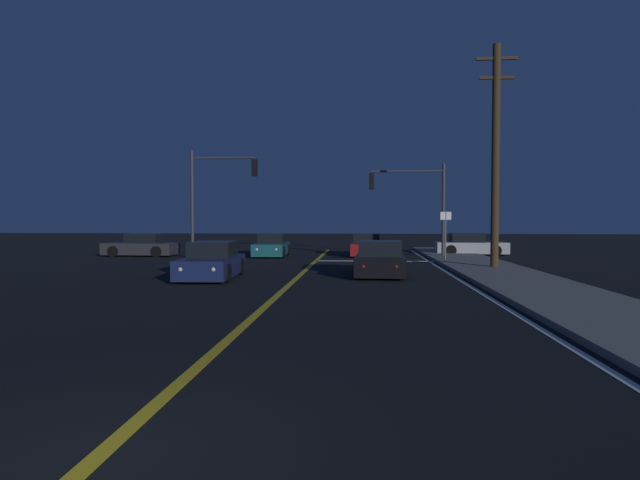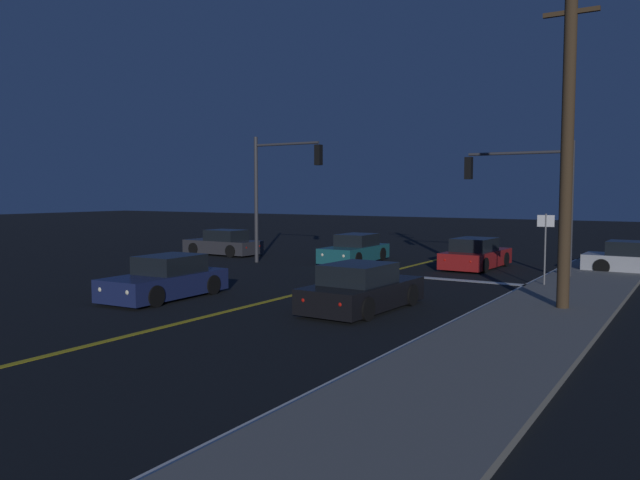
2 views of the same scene
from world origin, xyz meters
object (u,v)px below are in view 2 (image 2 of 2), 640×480
at_px(traffic_signal_near_right, 528,187).
at_px(street_sign_corner, 545,239).
at_px(car_side_waiting_charcoal, 223,244).
at_px(car_lead_oncoming_teal, 355,250).
at_px(car_following_oncoming_red, 476,255).
at_px(car_parked_curb_silver, 639,260).
at_px(utility_pole_right, 568,133).
at_px(car_far_approaching_black, 362,290).
at_px(car_distant_tail_navy, 166,280).
at_px(traffic_signal_far_left, 278,179).

xyz_separation_m(traffic_signal_near_right, street_sign_corner, (1.28, -2.80, -1.80)).
bearing_deg(car_side_waiting_charcoal, car_lead_oncoming_teal, -84.76).
relative_size(car_following_oncoming_red, car_parked_curb_silver, 1.03).
bearing_deg(utility_pole_right, car_parked_curb_silver, 84.39).
height_order(car_following_oncoming_red, car_far_approaching_black, same).
bearing_deg(street_sign_corner, car_far_approaching_black, -117.55).
xyz_separation_m(car_following_oncoming_red, utility_pole_right, (5.28, -8.78, 4.33)).
distance_m(car_side_waiting_charcoal, street_sign_corner, 17.58).
distance_m(car_distant_tail_navy, car_side_waiting_charcoal, 13.76).
distance_m(car_far_approaching_black, traffic_signal_near_right, 10.25).
bearing_deg(traffic_signal_far_left, car_distant_tail_navy, -75.31).
bearing_deg(car_parked_curb_silver, utility_pole_right, -4.24).
relative_size(car_following_oncoming_red, utility_pole_right, 0.47).
bearing_deg(traffic_signal_far_left, car_far_approaching_black, -43.12).
height_order(car_following_oncoming_red, street_sign_corner, street_sign_corner).
height_order(car_far_approaching_black, street_sign_corner, street_sign_corner).
xyz_separation_m(car_lead_oncoming_teal, traffic_signal_near_right, (8.26, -1.08, 2.96)).
distance_m(car_far_approaching_black, car_distant_tail_navy, 6.36).
relative_size(traffic_signal_near_right, utility_pole_right, 0.55).
distance_m(car_side_waiting_charcoal, utility_pole_right, 20.56).
height_order(car_parked_curb_silver, traffic_signal_near_right, traffic_signal_near_right).
bearing_deg(car_far_approaching_black, car_parked_curb_silver, 67.08).
distance_m(car_following_oncoming_red, utility_pole_right, 11.12).
relative_size(traffic_signal_far_left, street_sign_corner, 2.28).
xyz_separation_m(car_far_approaching_black, street_sign_corner, (3.53, 6.76, 1.16)).
relative_size(car_parked_curb_silver, traffic_signal_far_left, 0.73).
relative_size(car_following_oncoming_red, car_side_waiting_charcoal, 1.05).
bearing_deg(car_following_oncoming_red, utility_pole_right, -56.64).
xyz_separation_m(car_following_oncoming_red, car_distant_tail_navy, (-5.83, -12.76, -0.00)).
distance_m(car_distant_tail_navy, traffic_signal_near_right, 14.18).
height_order(car_lead_oncoming_teal, traffic_signal_near_right, traffic_signal_near_right).
bearing_deg(car_distant_tail_navy, car_parked_curb_silver, -133.23).
xyz_separation_m(car_lead_oncoming_teal, car_side_waiting_charcoal, (-7.68, -0.55, -0.00)).
bearing_deg(car_lead_oncoming_teal, traffic_signal_near_right, 170.40).
bearing_deg(car_following_oncoming_red, car_distant_tail_navy, -112.25).
height_order(car_distant_tail_navy, traffic_signal_far_left, traffic_signal_far_left).
height_order(car_side_waiting_charcoal, street_sign_corner, street_sign_corner).
relative_size(traffic_signal_near_right, street_sign_corner, 2.02).
height_order(car_far_approaching_black, car_lead_oncoming_teal, same).
bearing_deg(car_following_oncoming_red, car_parked_curb_silver, 14.99).
xyz_separation_m(car_far_approaching_black, car_lead_oncoming_teal, (-6.01, 10.64, -0.00)).
bearing_deg(car_following_oncoming_red, car_side_waiting_charcoal, -172.45).
relative_size(car_distant_tail_navy, street_sign_corner, 1.66).
bearing_deg(street_sign_corner, car_parked_curb_silver, 68.10).
distance_m(car_following_oncoming_red, car_lead_oncoming_teal, 5.69).
xyz_separation_m(car_far_approaching_black, car_parked_curb_silver, (5.93, 12.73, -0.00)).
bearing_deg(traffic_signal_near_right, traffic_signal_far_left, 7.28).
bearing_deg(traffic_signal_far_left, car_side_waiting_charcoal, 158.84).
distance_m(car_lead_oncoming_teal, traffic_signal_near_right, 8.84).
distance_m(car_distant_tail_navy, traffic_signal_far_left, 10.48).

